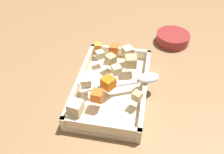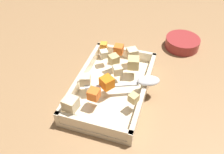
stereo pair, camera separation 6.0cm
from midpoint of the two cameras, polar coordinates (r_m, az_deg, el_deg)
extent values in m
plane|color=#936D47|center=(0.71, -1.88, -3.68)|extent=(4.00, 4.00, 0.00)
cube|color=beige|center=(0.71, -2.44, -3.08)|extent=(0.32, 0.20, 0.01)
cube|color=beige|center=(0.68, 5.29, -2.71)|extent=(0.32, 0.01, 0.03)
cube|color=beige|center=(0.71, -9.92, -0.71)|extent=(0.32, 0.01, 0.03)
cube|color=beige|center=(0.59, -5.76, -12.06)|extent=(0.01, 0.20, 0.03)
cube|color=beige|center=(0.81, -0.13, 5.91)|extent=(0.01, 0.20, 0.03)
cube|color=orange|center=(0.65, -3.58, -1.51)|extent=(0.04, 0.04, 0.03)
cube|color=orange|center=(0.79, -5.54, 7.11)|extent=(0.03, 0.03, 0.02)
cube|color=orange|center=(0.62, -6.35, -4.53)|extent=(0.03, 0.03, 0.03)
cube|color=orange|center=(0.77, -1.83, 6.61)|extent=(0.03, 0.03, 0.03)
cube|color=tan|center=(0.62, 3.21, -4.62)|extent=(0.03, 0.03, 0.02)
cube|color=beige|center=(0.75, -5.17, 5.27)|extent=(0.03, 0.03, 0.02)
cube|color=beige|center=(0.69, -1.46, 1.64)|extent=(0.03, 0.03, 0.03)
cube|color=beige|center=(0.60, -11.56, -7.22)|extent=(0.04, 0.04, 0.03)
cube|color=beige|center=(0.66, -8.87, -1.26)|extent=(0.04, 0.04, 0.03)
cube|color=beige|center=(0.75, 1.48, 5.94)|extent=(0.04, 0.04, 0.03)
cube|color=tan|center=(0.73, -2.68, 4.18)|extent=(0.04, 0.04, 0.03)
cube|color=tan|center=(0.72, 2.11, 3.66)|extent=(0.04, 0.04, 0.03)
ellipsoid|color=silver|center=(0.67, 6.13, -0.27)|extent=(0.06, 0.07, 0.02)
cube|color=silver|center=(0.66, -2.75, -2.13)|extent=(0.07, 0.14, 0.01)
cylinder|color=maroon|center=(0.92, 12.42, 8.95)|extent=(0.12, 0.12, 0.04)
camera|label=1|loc=(0.03, -92.57, -2.37)|focal=38.42mm
camera|label=2|loc=(0.03, 87.43, 2.37)|focal=38.42mm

